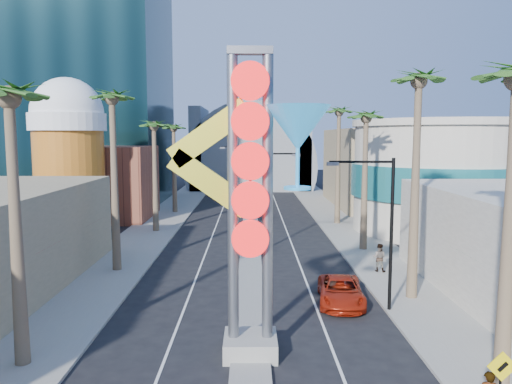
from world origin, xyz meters
name	(u,v)px	position (x,y,z in m)	size (l,w,h in m)	color
sidewalk_west	(160,222)	(-9.50, 35.00, 0.07)	(5.00, 100.00, 0.15)	gray
sidewalk_east	(340,222)	(9.50, 35.00, 0.07)	(5.00, 100.00, 0.15)	gray
median	(250,218)	(0.00, 38.00, 0.07)	(1.60, 84.00, 0.15)	gray
hotel_tower	(86,17)	(-22.00, 52.00, 25.00)	(20.00, 20.00, 50.00)	black
brick_filler_west	(106,183)	(-16.00, 38.00, 4.00)	(10.00, 10.00, 8.00)	brown
filler_east	(373,168)	(16.00, 48.00, 5.00)	(10.00, 20.00, 10.00)	#90805D
beer_mug	(69,150)	(-17.00, 30.00, 7.84)	(7.00, 7.00, 14.50)	#B66518
turquoise_building	(440,177)	(18.00, 30.00, 5.25)	(16.60, 16.60, 10.60)	#B1A896
canopy	(250,163)	(0.00, 72.00, 4.31)	(22.00, 16.00, 22.00)	slate
neon_sign	(271,180)	(0.82, 2.96, 7.31)	(6.53, 2.60, 12.55)	gray
ped_sign	(501,381)	(7.40, -3.03, 1.89)	(0.92, 0.12, 2.66)	black
streetlight_0	(258,193)	(0.55, 20.00, 4.88)	(3.79, 0.25, 8.00)	black
streetlight_1	(246,171)	(-0.55, 44.00, 4.88)	(3.79, 0.25, 8.00)	black
streetlight_2	(382,220)	(6.72, 8.00, 4.83)	(3.45, 0.25, 8.00)	black
palm_0	(10,113)	(-9.00, 2.00, 9.93)	(2.40, 2.40, 11.70)	brown
palm_1	(112,109)	(-9.00, 16.00, 10.82)	(2.40, 2.40, 12.70)	brown
palm_2	(154,132)	(-9.00, 30.00, 9.48)	(2.40, 2.40, 11.20)	brown
palm_3	(174,133)	(-9.00, 42.00, 9.48)	(2.40, 2.40, 11.20)	brown
palm_5	(418,95)	(9.00, 10.00, 11.27)	(2.40, 2.40, 13.20)	brown
palm_6	(366,125)	(9.00, 22.00, 9.93)	(2.40, 2.40, 11.70)	brown
palm_7	(339,119)	(9.00, 34.00, 10.82)	(2.40, 2.40, 12.70)	brown
red_pickup	(341,291)	(4.91, 9.30, 0.71)	(2.34, 5.08, 1.41)	#AC220D
pedestrian_b	(379,258)	(8.54, 15.30, 1.08)	(0.91, 0.71, 1.87)	gray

